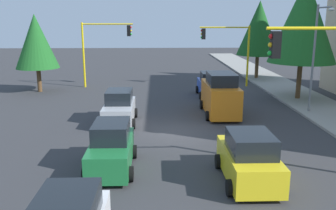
{
  "coord_description": "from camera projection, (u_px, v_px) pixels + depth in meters",
  "views": [
    {
      "loc": [
        18.94,
        -0.92,
        6.12
      ],
      "look_at": [
        -1.61,
        -0.26,
        1.2
      ],
      "focal_mm": 38.54,
      "sensor_mm": 36.0,
      "label": 1
    }
  ],
  "objects": [
    {
      "name": "street_lamp_curbside",
      "position": [
        317.0,
        48.0,
        22.65
      ],
      "size": [
        2.15,
        0.28,
        7.0
      ],
      "color": "slate",
      "rests_on": "ground"
    },
    {
      "name": "sidewalk_kerb",
      "position": [
        321.0,
        108.0,
        25.04
      ],
      "size": [
        80.0,
        4.0,
        0.15
      ],
      "primitive_type": "cube",
      "color": "gray",
      "rests_on": "ground"
    },
    {
      "name": "traffic_signal_far_right",
      "position": [
        103.0,
        42.0,
        32.34
      ],
      "size": [
        0.36,
        4.59,
        5.82
      ],
      "color": "yellow",
      "rests_on": "ground"
    },
    {
      "name": "tree_roadside_mid",
      "position": [
        304.0,
        20.0,
        26.56
      ],
      "size": [
        4.98,
        4.98,
        9.13
      ],
      "color": "brown",
      "rests_on": "ground"
    },
    {
      "name": "car_blue",
      "position": [
        210.0,
        85.0,
        29.18
      ],
      "size": [
        4.0,
        1.93,
        1.98
      ],
      "color": "blue",
      "rests_on": "ground"
    },
    {
      "name": "traffic_signal_far_left",
      "position": [
        229.0,
        44.0,
        32.74
      ],
      "size": [
        0.36,
        4.59,
        5.53
      ],
      "color": "yellow",
      "rests_on": "ground"
    },
    {
      "name": "tree_opposite_side",
      "position": [
        36.0,
        41.0,
        30.19
      ],
      "size": [
        3.59,
        3.59,
        6.54
      ],
      "color": "brown",
      "rests_on": "ground"
    },
    {
      "name": "tree_roadside_far",
      "position": [
        259.0,
        28.0,
        36.45
      ],
      "size": [
        4.33,
        4.33,
        7.93
      ],
      "color": "brown",
      "rests_on": "ground"
    },
    {
      "name": "delivery_van_orange",
      "position": [
        220.0,
        95.0,
        23.44
      ],
      "size": [
        4.8,
        2.22,
        2.77
      ],
      "color": "orange",
      "rests_on": "ground"
    },
    {
      "name": "car_green",
      "position": [
        111.0,
        148.0,
        14.94
      ],
      "size": [
        3.88,
        1.95,
        1.98
      ],
      "color": "#1E7238",
      "rests_on": "ground"
    },
    {
      "name": "ground_plane",
      "position": [
        174.0,
        133.0,
        19.87
      ],
      "size": [
        120.0,
        120.0,
        0.0
      ],
      "primitive_type": "plane",
      "color": "#353538"
    },
    {
      "name": "car_silver",
      "position": [
        119.0,
        108.0,
        21.62
      ],
      "size": [
        3.98,
        2.01,
        1.98
      ],
      "color": "#B2B5BA",
      "rests_on": "ground"
    },
    {
      "name": "car_yellow",
      "position": [
        249.0,
        159.0,
        13.78
      ],
      "size": [
        3.93,
        2.11,
        1.98
      ],
      "color": "yellow",
      "rests_on": "ground"
    }
  ]
}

